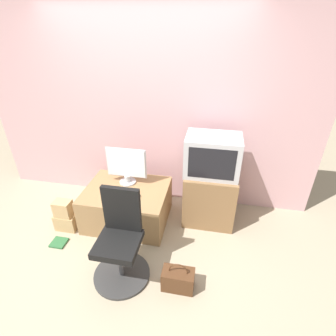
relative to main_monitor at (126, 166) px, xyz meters
The scene contains 13 objects.
ground_plane 1.12m from the main_monitor, 79.75° to the right, with size 12.00×12.00×0.00m, color tan.
wall_back 0.77m from the main_monitor, 72.16° to the left, with size 4.40×0.05×2.60m.
desk 0.51m from the main_monitor, 80.79° to the right, with size 1.02×0.80×0.48m.
side_stand 1.12m from the main_monitor, ahead, with size 0.63×0.53×0.69m.
main_monitor is the anchor object (origin of this frame).
keyboard 0.38m from the main_monitor, 93.98° to the right, with size 0.37×0.11×0.01m.
mouse 0.42m from the main_monitor, 50.33° to the right, with size 0.06×0.03×0.03m.
crt_tv 1.06m from the main_monitor, ahead, with size 0.63×0.43×0.48m.
office_chair 1.04m from the main_monitor, 76.19° to the right, with size 0.58×0.58×0.98m.
cardboard_box_lower 1.03m from the main_monitor, 145.44° to the right, with size 0.27×0.16×0.21m.
cardboard_box_upper 0.92m from the main_monitor, 145.44° to the right, with size 0.20×0.15×0.21m.
handbag 1.45m from the main_monitor, 51.33° to the right, with size 0.31×0.17×0.33m.
book 1.20m from the main_monitor, 131.77° to the right, with size 0.17×0.16×0.02m.
Camera 1 is at (0.89, -1.83, 2.33)m, focal length 28.00 mm.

